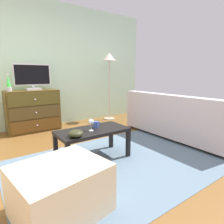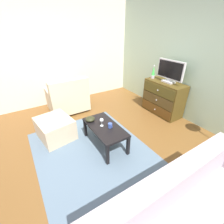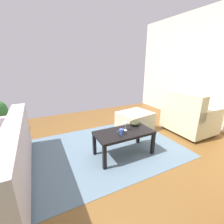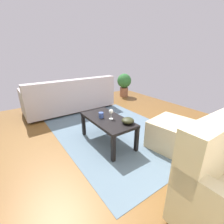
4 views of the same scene
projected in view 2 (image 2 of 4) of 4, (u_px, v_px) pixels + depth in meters
name	position (u px, v px, depth m)	size (l,w,h in m)	color
ground_plane	(100.00, 146.00, 2.99)	(5.38, 5.06, 0.05)	brown
wall_accent_rear	(190.00, 61.00, 3.38)	(5.38, 0.12, 2.67)	#A8C7AA
wall_plain_left	(55.00, 55.00, 4.13)	(0.12, 5.06, 2.67)	beige
area_rug	(96.00, 156.00, 2.73)	(2.60, 1.90, 0.01)	slate
dresser	(163.00, 98.00, 3.91)	(1.00, 0.49, 0.83)	#4B3A15
tv	(170.00, 71.00, 3.55)	(0.70, 0.18, 0.51)	silver
lava_lamp	(153.00, 73.00, 3.91)	(0.09, 0.09, 0.33)	#B7B7BC
coffee_table	(105.00, 129.00, 2.83)	(0.94, 0.48, 0.42)	black
wine_glass	(102.00, 120.00, 2.76)	(0.07, 0.07, 0.16)	silver
mug	(110.00, 126.00, 2.75)	(0.11, 0.08, 0.09)	#36509D
bowl_decorative	(90.00, 119.00, 2.95)	(0.18, 0.18, 0.08)	#282A18
couch_large	(187.00, 224.00, 1.51)	(0.85, 2.08, 0.79)	#332319
armchair	(68.00, 98.00, 4.02)	(0.80, 0.94, 0.91)	#332319
ottoman	(55.00, 128.00, 3.10)	(0.70, 0.60, 0.42)	#CBB793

